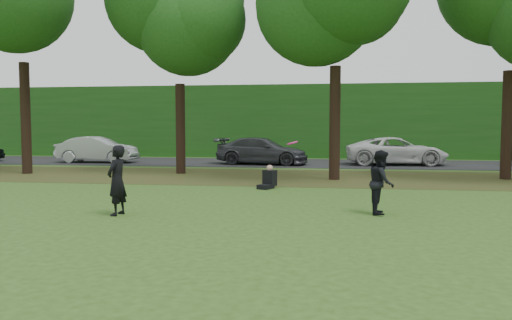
{
  "coord_description": "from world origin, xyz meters",
  "views": [
    {
      "loc": [
        3.82,
        -8.3,
        2.23
      ],
      "look_at": [
        1.86,
        4.89,
        1.3
      ],
      "focal_mm": 35.0,
      "sensor_mm": 36.0,
      "label": 1
    }
  ],
  "objects_px": {
    "frisbee": "(292,143)",
    "seated_person": "(269,180)",
    "player_left": "(117,180)",
    "player_right": "(381,182)"
  },
  "relations": [
    {
      "from": "seated_person",
      "to": "frisbee",
      "type": "bearing_deg",
      "value": -51.49
    },
    {
      "from": "frisbee",
      "to": "seated_person",
      "type": "distance_m",
      "value": 5.33
    },
    {
      "from": "player_right",
      "to": "frisbee",
      "type": "xyz_separation_m",
      "value": [
        -2.22,
        -0.32,
        0.99
      ]
    },
    {
      "from": "player_left",
      "to": "frisbee",
      "type": "xyz_separation_m",
      "value": [
        4.28,
        0.82,
        0.92
      ]
    },
    {
      "from": "player_right",
      "to": "frisbee",
      "type": "relative_size",
      "value": 5.83
    },
    {
      "from": "player_right",
      "to": "seated_person",
      "type": "bearing_deg",
      "value": 41.58
    },
    {
      "from": "seated_person",
      "to": "player_left",
      "type": "bearing_deg",
      "value": -93.05
    },
    {
      "from": "player_left",
      "to": "seated_person",
      "type": "distance_m",
      "value": 6.58
    },
    {
      "from": "player_right",
      "to": "seated_person",
      "type": "relative_size",
      "value": 1.93
    },
    {
      "from": "player_left",
      "to": "seated_person",
      "type": "bearing_deg",
      "value": 159.63
    }
  ]
}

